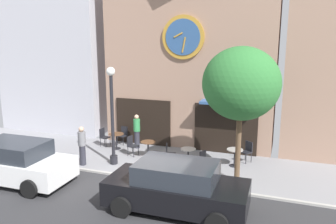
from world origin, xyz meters
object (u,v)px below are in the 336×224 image
at_px(cafe_table_center, 116,138).
at_px(cafe_table_center_left, 235,155).
at_px(cafe_chair_mid_row, 132,144).
at_px(pedestrian_grey, 82,145).
at_px(cafe_table_near_curb, 188,154).
at_px(parked_car_black, 177,187).
at_px(cafe_chair_facing_wall, 123,134).
at_px(cafe_chair_curbside, 104,136).
at_px(cafe_chair_left_end, 201,159).
at_px(cafe_table_rightmost, 148,147).
at_px(street_tree, 241,84).
at_px(street_lamp, 112,116).
at_px(pedestrian_green, 137,131).
at_px(cafe_chair_near_lamp, 247,150).
at_px(parked_car_white, 15,162).
at_px(cafe_chair_outer, 169,152).

height_order(cafe_table_center, cafe_table_center_left, cafe_table_center).
distance_m(cafe_chair_mid_row, pedestrian_grey, 2.31).
distance_m(cafe_table_near_curb, parked_car_black, 3.82).
bearing_deg(cafe_chair_facing_wall, cafe_chair_curbside, -141.00).
distance_m(cafe_chair_left_end, parked_car_black, 3.27).
xyz_separation_m(cafe_table_rightmost, cafe_chair_mid_row, (-0.84, 0.05, 0.01)).
relative_size(cafe_chair_curbside, parked_car_black, 0.21).
bearing_deg(cafe_chair_left_end, parked_car_black, -88.82).
xyz_separation_m(street_tree, cafe_chair_facing_wall, (-6.12, 2.74, -3.12)).
bearing_deg(cafe_table_center, street_tree, -17.49).
height_order(street_lamp, cafe_chair_facing_wall, street_lamp).
xyz_separation_m(cafe_table_center, cafe_chair_mid_row, (1.10, -0.59, -0.02)).
xyz_separation_m(cafe_chair_mid_row, pedestrian_green, (-0.23, 1.07, 0.33)).
bearing_deg(pedestrian_green, cafe_chair_near_lamp, -1.64).
distance_m(cafe_chair_mid_row, parked_car_white, 4.95).
bearing_deg(cafe_table_center, parked_car_black, -45.49).
bearing_deg(cafe_chair_outer, cafe_table_center_left, 15.05).
relative_size(cafe_table_rightmost, cafe_chair_outer, 0.83).
bearing_deg(cafe_chair_facing_wall, pedestrian_grey, -94.61).
xyz_separation_m(cafe_table_center, cafe_chair_facing_wall, (-0.05, 0.83, -0.02)).
relative_size(cafe_chair_left_end, cafe_chair_outer, 1.00).
distance_m(cafe_chair_facing_wall, pedestrian_green, 1.04).
height_order(cafe_table_rightmost, cafe_chair_facing_wall, cafe_chair_facing_wall).
height_order(street_lamp, cafe_chair_left_end, street_lamp).
relative_size(cafe_chair_left_end, cafe_chair_near_lamp, 1.00).
xyz_separation_m(cafe_chair_mid_row, cafe_chair_near_lamp, (5.08, 0.92, 0.00)).
distance_m(cafe_table_center, pedestrian_green, 1.04).
relative_size(cafe_table_rightmost, cafe_table_near_curb, 1.01).
bearing_deg(cafe_chair_near_lamp, cafe_chair_curbside, -178.94).
bearing_deg(parked_car_white, cafe_chair_near_lamp, 32.65).
relative_size(cafe_table_rightmost, cafe_chair_left_end, 0.83).
height_order(cafe_table_near_curb, parked_car_white, parked_car_white).
bearing_deg(cafe_chair_outer, cafe_chair_near_lamp, 24.61).
xyz_separation_m(cafe_table_near_curb, cafe_table_center_left, (1.84, 0.60, 0.01)).
distance_m(cafe_table_center, parked_car_white, 4.98).
xyz_separation_m(street_lamp, street_tree, (5.21, -0.09, 1.56)).
bearing_deg(pedestrian_grey, street_lamp, 25.50).
relative_size(cafe_chair_facing_wall, cafe_chair_outer, 1.00).
bearing_deg(parked_car_black, pedestrian_green, 125.91).
distance_m(cafe_table_center, cafe_chair_near_lamp, 6.18).
xyz_separation_m(cafe_table_rightmost, cafe_chair_near_lamp, (4.24, 0.97, 0.01)).
distance_m(cafe_table_rightmost, cafe_chair_facing_wall, 2.47).
relative_size(cafe_table_near_curb, cafe_chair_facing_wall, 0.83).
bearing_deg(street_lamp, cafe_table_center, 115.11).
relative_size(cafe_chair_curbside, pedestrian_green, 0.54).
relative_size(street_tree, cafe_chair_mid_row, 5.52).
distance_m(cafe_chair_curbside, pedestrian_grey, 2.66).
xyz_separation_m(pedestrian_grey, pedestrian_green, (1.18, 2.87, 0.00)).
bearing_deg(cafe_table_near_curb, cafe_chair_mid_row, 172.26).
relative_size(cafe_table_center, cafe_chair_near_lamp, 0.85).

